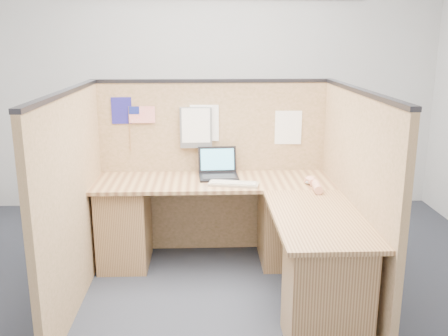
{
  "coord_description": "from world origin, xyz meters",
  "views": [
    {
      "loc": [
        -0.07,
        -3.27,
        1.86
      ],
      "look_at": [
        0.08,
        0.5,
        0.88
      ],
      "focal_mm": 40.0,
      "sensor_mm": 36.0,
      "label": 1
    }
  ],
  "objects_px": {
    "keyboard": "(234,184)",
    "mouse": "(310,182)",
    "laptop": "(219,170)",
    "l_desk": "(239,236)"
  },
  "relations": [
    {
      "from": "l_desk",
      "to": "mouse",
      "type": "relative_size",
      "value": 20.25
    },
    {
      "from": "l_desk",
      "to": "mouse",
      "type": "distance_m",
      "value": 0.74
    },
    {
      "from": "l_desk",
      "to": "laptop",
      "type": "distance_m",
      "value": 0.66
    },
    {
      "from": "laptop",
      "to": "mouse",
      "type": "height_order",
      "value": "laptop"
    },
    {
      "from": "mouse",
      "to": "keyboard",
      "type": "bearing_deg",
      "value": -178.64
    },
    {
      "from": "keyboard",
      "to": "mouse",
      "type": "xyz_separation_m",
      "value": [
        0.62,
        0.01,
        0.01
      ]
    },
    {
      "from": "laptop",
      "to": "keyboard",
      "type": "distance_m",
      "value": 0.3
    },
    {
      "from": "keyboard",
      "to": "mouse",
      "type": "bearing_deg",
      "value": 13.23
    },
    {
      "from": "l_desk",
      "to": "keyboard",
      "type": "bearing_deg",
      "value": 96.49
    },
    {
      "from": "laptop",
      "to": "keyboard",
      "type": "height_order",
      "value": "laptop"
    }
  ]
}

